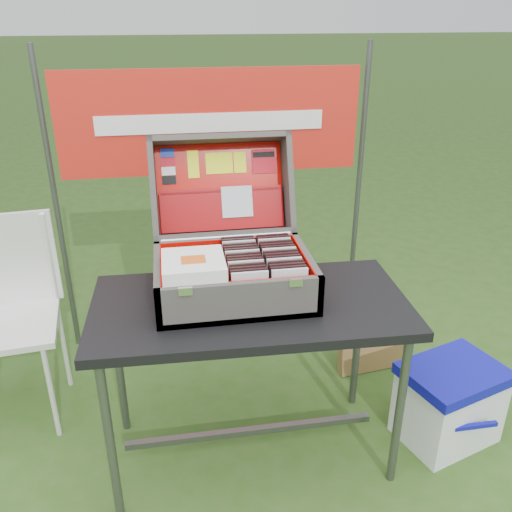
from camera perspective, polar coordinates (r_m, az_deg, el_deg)
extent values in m
plane|color=#2C5217|center=(2.60, -1.32, -20.82)|extent=(80.00, 80.00, 0.00)
cube|color=black|center=(2.17, -0.61, -5.30)|extent=(1.28, 0.67, 0.04)
cylinder|color=#59595B|center=(2.20, -15.07, -18.63)|extent=(0.04, 0.04, 0.75)
cylinder|color=#59595B|center=(2.35, 14.88, -15.42)|extent=(0.04, 0.04, 0.75)
cylinder|color=#59595B|center=(2.60, -14.24, -10.93)|extent=(0.04, 0.04, 0.75)
cylinder|color=#59595B|center=(2.72, 10.64, -8.73)|extent=(0.04, 0.04, 0.75)
cube|color=#59595B|center=(2.56, -0.54, -17.93)|extent=(1.11, 0.03, 0.03)
cube|color=#56534E|center=(2.20, -2.33, -3.89)|extent=(0.62, 0.44, 0.02)
cube|color=#56534E|center=(1.99, -1.58, -4.97)|extent=(0.62, 0.02, 0.17)
cube|color=#56534E|center=(2.36, -3.02, 0.04)|extent=(0.62, 0.02, 0.17)
cube|color=#56534E|center=(2.16, -10.25, -2.81)|extent=(0.02, 0.44, 0.17)
cube|color=#56534E|center=(2.22, 5.30, -1.66)|extent=(0.02, 0.44, 0.17)
cube|color=#D30901|center=(2.20, -2.33, -3.54)|extent=(0.57, 0.40, 0.01)
cube|color=silver|center=(1.93, -7.45, -3.71)|extent=(0.05, 0.01, 0.03)
cube|color=silver|center=(1.98, 4.20, -2.81)|extent=(0.05, 0.01, 0.03)
cylinder|color=silver|center=(2.34, -3.10, 2.02)|extent=(0.56, 0.02, 0.02)
cube|color=#56534E|center=(2.49, -3.79, 7.22)|extent=(0.62, 0.18, 0.42)
cube|color=#56534E|center=(2.44, -3.96, 12.23)|extent=(0.62, 0.16, 0.08)
cube|color=#56534E|center=(2.42, -3.32, 2.36)|extent=(0.62, 0.16, 0.08)
cube|color=#56534E|center=(2.41, -10.75, 6.85)|extent=(0.02, 0.31, 0.47)
cube|color=#56534E|center=(2.47, 3.33, 7.67)|extent=(0.02, 0.31, 0.47)
cube|color=#D30901|center=(2.48, -3.75, 7.24)|extent=(0.57, 0.15, 0.37)
cube|color=#D30901|center=(2.00, -1.64, -4.45)|extent=(0.57, 0.01, 0.14)
cube|color=#D30901|center=(2.34, -2.98, 0.16)|extent=(0.57, 0.01, 0.14)
cube|color=#D30901|center=(2.15, -9.87, -2.50)|extent=(0.01, 0.40, 0.14)
cube|color=#D30901|center=(2.21, 4.93, -1.41)|extent=(0.01, 0.40, 0.14)
cube|color=#8A0305|center=(2.46, -3.56, 4.85)|extent=(0.55, 0.09, 0.18)
cube|color=#8A0305|center=(2.45, -3.68, 6.93)|extent=(0.54, 0.03, 0.03)
cube|color=silver|center=(2.45, -2.01, 5.73)|extent=(0.14, 0.06, 0.13)
cube|color=#1933B2|center=(2.48, -9.32, 10.66)|extent=(0.06, 0.02, 0.04)
cube|color=red|center=(2.47, -9.26, 9.74)|extent=(0.06, 0.02, 0.04)
cube|color=white|center=(2.47, -9.19, 8.82)|extent=(0.06, 0.02, 0.04)
cube|color=black|center=(2.46, -9.12, 7.89)|extent=(0.06, 0.02, 0.04)
cube|color=#ECF416|center=(2.47, -6.63, 9.57)|extent=(0.05, 0.05, 0.12)
cube|color=#ECF416|center=(2.48, -3.90, 9.72)|extent=(0.12, 0.04, 0.09)
cube|color=#ECF416|center=(2.49, -1.71, 9.84)|extent=(0.06, 0.04, 0.09)
cube|color=red|center=(2.51, 0.84, 9.95)|extent=(0.11, 0.04, 0.10)
cube|color=black|center=(2.51, 0.80, 10.63)|extent=(0.10, 0.01, 0.02)
cube|color=silver|center=(2.01, -0.64, -3.72)|extent=(0.14, 0.01, 0.16)
cube|color=black|center=(2.03, -0.74, -3.39)|extent=(0.14, 0.01, 0.16)
cube|color=black|center=(2.06, -0.85, -3.07)|extent=(0.14, 0.01, 0.16)
cube|color=black|center=(2.08, -0.95, -2.76)|extent=(0.14, 0.01, 0.16)
cube|color=silver|center=(2.10, -1.05, -2.46)|extent=(0.14, 0.01, 0.16)
cube|color=black|center=(2.12, -1.15, -2.16)|extent=(0.14, 0.01, 0.16)
cube|color=black|center=(2.14, -1.25, -1.86)|extent=(0.14, 0.01, 0.16)
cube|color=black|center=(2.16, -1.34, -1.58)|extent=(0.14, 0.01, 0.16)
cube|color=silver|center=(2.18, -1.44, -1.30)|extent=(0.14, 0.01, 0.16)
cube|color=black|center=(2.21, -1.53, -1.02)|extent=(0.14, 0.01, 0.16)
cube|color=black|center=(2.23, -1.62, -0.75)|extent=(0.14, 0.01, 0.16)
cube|color=black|center=(2.25, -1.70, -0.49)|extent=(0.14, 0.01, 0.16)
cube|color=silver|center=(2.27, -1.79, -0.23)|extent=(0.14, 0.01, 0.16)
cube|color=black|center=(2.29, -1.87, 0.03)|extent=(0.14, 0.01, 0.16)
cube|color=black|center=(2.32, -1.96, 0.28)|extent=(0.14, 0.01, 0.16)
cube|color=silver|center=(2.04, 3.54, -3.37)|extent=(0.14, 0.01, 0.16)
cube|color=black|center=(2.06, 3.39, -3.06)|extent=(0.14, 0.01, 0.16)
cube|color=black|center=(2.08, 3.24, -2.75)|extent=(0.14, 0.01, 0.16)
cube|color=black|center=(2.10, 3.09, -2.44)|extent=(0.14, 0.01, 0.16)
cube|color=silver|center=(2.12, 2.95, -2.15)|extent=(0.14, 0.01, 0.16)
cube|color=black|center=(2.14, 2.81, -1.85)|extent=(0.14, 0.01, 0.16)
cube|color=black|center=(2.17, 2.68, -1.57)|extent=(0.14, 0.01, 0.16)
cube|color=black|center=(2.19, 2.55, -1.29)|extent=(0.14, 0.01, 0.16)
cube|color=silver|center=(2.21, 2.42, -1.01)|extent=(0.14, 0.01, 0.16)
cube|color=black|center=(2.23, 2.29, -0.74)|extent=(0.14, 0.01, 0.16)
cube|color=black|center=(2.25, 2.16, -0.48)|extent=(0.14, 0.01, 0.16)
cube|color=black|center=(2.27, 2.04, -0.22)|extent=(0.14, 0.01, 0.16)
cube|color=silver|center=(2.29, 1.92, 0.04)|extent=(0.14, 0.01, 0.16)
cube|color=black|center=(2.32, 1.80, 0.29)|extent=(0.14, 0.01, 0.16)
cube|color=black|center=(2.34, 1.68, 0.53)|extent=(0.14, 0.01, 0.16)
cube|color=white|center=(2.05, -6.57, -1.49)|extent=(0.23, 0.23, 0.00)
cube|color=white|center=(2.05, -6.58, -1.36)|extent=(0.23, 0.23, 0.00)
cube|color=white|center=(2.04, -6.59, -1.23)|extent=(0.23, 0.23, 0.00)
cube|color=white|center=(2.04, -6.59, -1.11)|extent=(0.23, 0.23, 0.00)
cube|color=white|center=(2.04, -6.60, -0.98)|extent=(0.23, 0.23, 0.00)
cube|color=white|center=(2.04, -6.61, -0.85)|extent=(0.23, 0.23, 0.00)
cube|color=white|center=(2.03, -6.61, -0.73)|extent=(0.23, 0.23, 0.00)
cube|color=white|center=(2.03, -6.62, -0.60)|extent=(0.23, 0.23, 0.00)
cube|color=white|center=(2.03, -6.63, -0.47)|extent=(0.23, 0.23, 0.00)
cube|color=white|center=(2.03, -6.63, -0.35)|extent=(0.23, 0.23, 0.00)
cube|color=#D85919|center=(2.02, -6.62, -0.36)|extent=(0.09, 0.07, 0.00)
cube|color=white|center=(2.76, 19.55, -14.77)|extent=(0.49, 0.42, 0.33)
cube|color=#0F109E|center=(2.64, 20.15, -11.53)|extent=(0.52, 0.45, 0.05)
cube|color=#0F109E|center=(2.62, 21.52, -16.38)|extent=(0.26, 0.02, 0.02)
cube|color=silver|center=(2.79, -24.72, -6.79)|extent=(0.49, 0.49, 0.03)
cube|color=silver|center=(2.86, -24.64, -0.38)|extent=(0.45, 0.08, 0.47)
cylinder|color=silver|center=(2.72, -20.75, -13.23)|extent=(0.02, 0.02, 0.50)
cylinder|color=silver|center=(3.03, -19.57, -8.85)|extent=(0.02, 0.02, 0.50)
cylinder|color=silver|center=(2.82, -20.90, -0.33)|extent=(0.02, 0.02, 0.47)
cube|color=olive|center=(3.09, 12.12, -8.30)|extent=(0.39, 0.15, 0.40)
cylinder|color=#59595B|center=(3.13, -20.19, 4.47)|extent=(0.03, 0.03, 1.70)
cylinder|color=#59595B|center=(3.26, 10.66, 6.39)|extent=(0.03, 0.03, 1.70)
cube|color=red|center=(2.95, -4.74, 13.86)|extent=(1.60, 0.02, 0.55)
cube|color=white|center=(2.94, -4.72, 13.82)|extent=(1.20, 0.00, 0.10)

